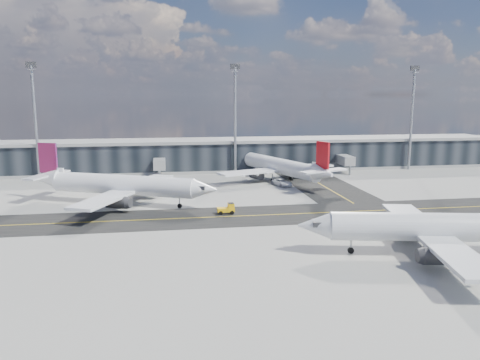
{
  "coord_description": "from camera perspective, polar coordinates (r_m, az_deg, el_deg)",
  "views": [
    {
      "loc": [
        -17.9,
        -74.77,
        21.04
      ],
      "look_at": [
        -4.35,
        11.87,
        5.0
      ],
      "focal_mm": 35.0,
      "sensor_mm": 36.0,
      "label": 1
    }
  ],
  "objects": [
    {
      "name": "ground",
      "position": [
        79.71,
        4.43,
        -4.97
      ],
      "size": [
        300.0,
        300.0,
        0.0
      ],
      "primitive_type": "plane",
      "color": "gray",
      "rests_on": "ground"
    },
    {
      "name": "taxiway_lanes",
      "position": [
        90.72,
        5.28,
        -3.08
      ],
      "size": [
        180.0,
        63.0,
        0.03
      ],
      "color": "black",
      "rests_on": "ground"
    },
    {
      "name": "terminal_concourse",
      "position": [
        132.03,
        -1.01,
        2.99
      ],
      "size": [
        152.0,
        19.8,
        8.8
      ],
      "color": "black",
      "rests_on": "ground"
    },
    {
      "name": "floodlight_masts",
      "position": [
        124.19,
        -0.6,
        7.86
      ],
      "size": [
        102.5,
        0.7,
        28.9
      ],
      "color": "gray",
      "rests_on": "ground"
    },
    {
      "name": "airliner_af",
      "position": [
        93.39,
        -14.38,
        -0.59
      ],
      "size": [
        37.27,
        32.17,
        11.57
      ],
      "rotation": [
        0.0,
        0.0,
        -1.99
      ],
      "color": "white",
      "rests_on": "ground"
    },
    {
      "name": "airliner_redtail",
      "position": [
        114.84,
        5.07,
        1.64
      ],
      "size": [
        31.52,
        36.45,
        11.18
      ],
      "rotation": [
        0.0,
        0.0,
        0.36
      ],
      "color": "white",
      "rests_on": "ground"
    },
    {
      "name": "airliner_near",
      "position": [
        67.58,
        23.56,
        -5.35
      ],
      "size": [
        38.07,
        32.66,
        11.32
      ],
      "rotation": [
        0.0,
        0.0,
        1.37
      ],
      "color": "silver",
      "rests_on": "ground"
    },
    {
      "name": "baggage_tug",
      "position": [
        83.83,
        -1.54,
        -3.5
      ],
      "size": [
        3.08,
        1.6,
        1.92
      ],
      "rotation": [
        0.0,
        0.0,
        -1.57
      ],
      "color": "yellow",
      "rests_on": "ground"
    },
    {
      "name": "service_van",
      "position": [
        109.68,
        5.16,
        -0.3
      ],
      "size": [
        4.43,
        6.49,
        1.65
      ],
      "primitive_type": "imported",
      "rotation": [
        0.0,
        0.0,
        0.31
      ],
      "color": "white",
      "rests_on": "ground"
    }
  ]
}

